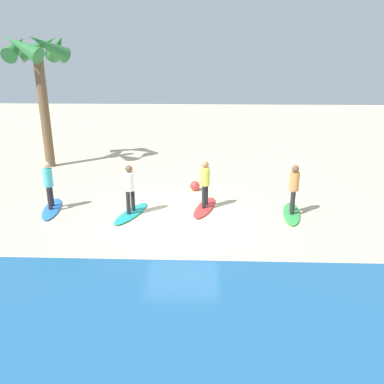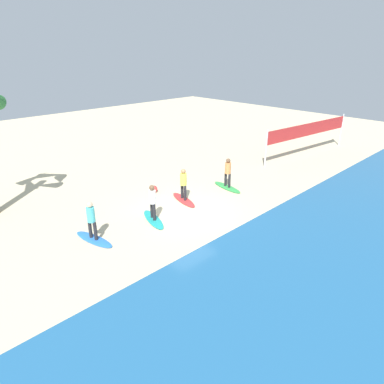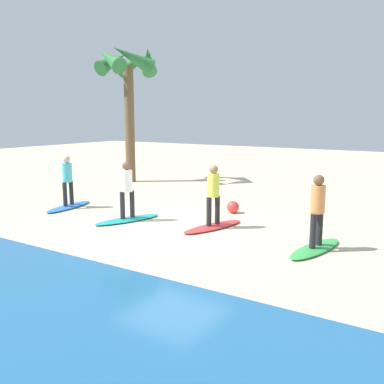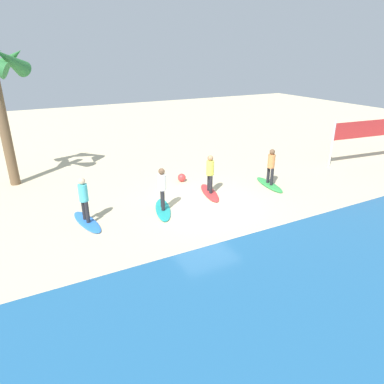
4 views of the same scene
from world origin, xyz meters
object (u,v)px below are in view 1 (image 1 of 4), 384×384
Objects in this scene: surfer_red at (205,180)px; beach_ball at (195,186)px; surfer_green at (294,186)px; surfer_teal at (130,186)px; surfboard_green at (292,213)px; surfboard_blue at (52,209)px; surfboard_red at (205,207)px; surfer_blue at (48,182)px; palm_tree at (38,59)px; surfboard_teal at (131,213)px.

surfer_red is 4.27× the size of beach_ball.
surfer_teal is (5.43, 0.20, 0.00)m from surfer_green.
surfboard_green is 1.00× the size of surfboard_blue.
surfboard_red is 2.75m from surfer_teal.
surfer_teal is (2.49, 0.64, 0.00)m from surfer_red.
surfer_red is 1.00× the size of surfer_teal.
surfer_green is 5.43m from surfer_teal.
palm_tree reaches higher than surfer_blue.
surfboard_red is 5.34m from surfboard_blue.
surfer_red is at bearing -8.60° from surfer_green.
surfboard_green is at bearing 144.62° from beach_ball.
palm_tree is (4.96, -5.88, 4.85)m from surfboard_teal.
beach_ball is at bearing -153.51° from surfboard_red.
surfer_red is (-0.00, 0.00, 0.99)m from surfboard_red.
surfer_green is (0.00, -0.00, 0.99)m from surfboard_green.
beach_ball is at bearing 154.84° from palm_tree.
surfboard_teal is 1.28× the size of surfer_blue.
surfer_blue is (8.27, -0.12, 0.99)m from surfboard_green.
palm_tree is at bearing -69.21° from surfer_blue.
surfboard_teal is 3.31m from beach_ball.
beach_ball is (3.35, -2.38, 0.15)m from surfboard_green.
beach_ball reaches higher than surfboard_red.
surfer_green is at bearing 171.40° from surfer_red.
surfer_red is 5.43m from surfboard_blue.
surfboard_blue is (8.27, -0.12, 0.00)m from surfboard_green.
surfer_green reaches higher than surfboard_green.
surfboard_red is 2.57m from surfboard_teal.
surfer_teal is (5.43, 0.20, 0.99)m from surfboard_green.
surfboard_green and surfboard_teal have the same top height.
surfboard_teal is 1.28× the size of surfer_teal.
surfboard_red is (2.94, -0.44, -0.99)m from surfer_green.
surfboard_green is at bearing 171.40° from surfer_red.
surfer_red is 1.00× the size of surfer_blue.
surfboard_red and surfboard_blue have the same top height.
surfer_green is 4.27× the size of beach_ball.
beach_ball is (-2.08, -2.57, -0.84)m from surfer_teal.
surfboard_red is at bearing -165.58° from surfer_teal.
surfer_teal is 0.27× the size of palm_tree.
surfboard_red is 1.00× the size of surfboard_blue.
surfboard_red is at bearing -176.53° from surfer_blue.
beach_ball is (3.35, -2.38, -0.84)m from surfer_green.
surfer_green is 12.45m from palm_tree.
surfboard_red is 1.28× the size of surfer_blue.
surfboard_teal is at bearing -60.99° from surfboard_red.
surfboard_teal is at bearing -78.65° from surfboard_green.
surfer_teal is 8.60m from palm_tree.
palm_tree is (4.96, -5.88, 3.86)m from surfer_teal.
surfboard_blue is 7.67m from palm_tree.
surfboard_blue is at bearing -78.06° from surfboard_teal.
palm_tree reaches higher than surfboard_teal.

